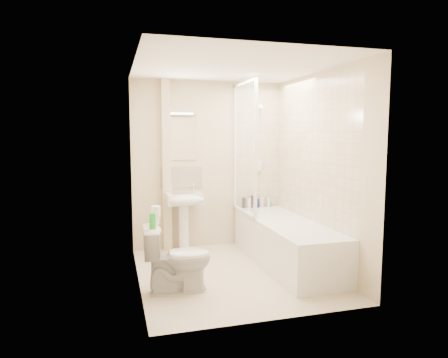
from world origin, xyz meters
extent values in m
plane|color=beige|center=(0.00, 0.00, 0.00)|extent=(2.50, 2.50, 0.00)
cube|color=beige|center=(0.00, 1.25, 1.20)|extent=(2.20, 0.02, 2.40)
cube|color=beige|center=(-1.10, 0.00, 1.20)|extent=(0.02, 2.50, 2.40)
cube|color=beige|center=(1.10, 0.00, 1.20)|extent=(0.02, 2.50, 2.40)
cube|color=white|center=(0.00, 0.00, 2.40)|extent=(2.20, 2.50, 0.02)
cube|color=beige|center=(0.75, 1.24, 1.42)|extent=(0.70, 0.01, 1.75)
cube|color=beige|center=(1.09, 0.16, 1.42)|extent=(0.01, 2.10, 1.75)
cube|color=beige|center=(-0.62, 1.19, 1.20)|extent=(0.12, 0.12, 2.40)
cube|color=beige|center=(-0.40, 1.24, 1.03)|extent=(0.60, 0.02, 0.30)
cube|color=white|center=(-0.40, 1.24, 1.58)|extent=(0.46, 0.01, 0.60)
cube|color=silver|center=(-0.40, 1.22, 1.95)|extent=(0.42, 0.07, 0.07)
cube|color=white|center=(0.75, 0.16, 0.28)|extent=(0.70, 2.10, 0.55)
cube|color=white|center=(0.75, 0.16, 0.49)|extent=(0.56, 1.96, 0.05)
cube|color=white|center=(0.40, 0.80, 1.45)|extent=(0.01, 0.90, 1.80)
cube|color=white|center=(0.40, 1.23, 1.45)|extent=(0.04, 0.04, 1.80)
cube|color=white|center=(0.40, 0.35, 1.45)|extent=(0.04, 0.04, 1.80)
cube|color=white|center=(0.40, 0.80, 2.33)|extent=(0.04, 0.90, 0.04)
cube|color=white|center=(0.40, 0.80, 0.57)|extent=(0.04, 0.90, 0.03)
cylinder|color=white|center=(0.75, 1.22, 1.55)|extent=(0.02, 0.02, 0.90)
cylinder|color=white|center=(0.75, 1.22, 1.10)|extent=(0.05, 0.05, 0.02)
cylinder|color=white|center=(0.75, 1.22, 2.00)|extent=(0.05, 0.05, 0.02)
cylinder|color=white|center=(0.75, 1.15, 2.03)|extent=(0.08, 0.11, 0.11)
cube|color=white|center=(0.75, 1.21, 1.17)|extent=(0.10, 0.05, 0.14)
cylinder|color=white|center=(0.73, 1.19, 1.60)|extent=(0.01, 0.13, 0.84)
cylinder|color=white|center=(-0.40, 1.08, 0.33)|extent=(0.14, 0.14, 0.66)
cube|color=white|center=(-0.40, 1.05, 0.75)|extent=(0.49, 0.38, 0.15)
ellipsoid|color=white|center=(-0.40, 0.88, 0.75)|extent=(0.49, 0.21, 0.15)
cube|color=silver|center=(-0.40, 1.05, 0.81)|extent=(0.34, 0.25, 0.04)
cylinder|color=white|center=(-0.56, 1.16, 0.88)|extent=(0.03, 0.03, 0.10)
cylinder|color=white|center=(-0.24, 1.16, 0.88)|extent=(0.03, 0.03, 0.10)
sphere|color=white|center=(-0.56, 1.16, 0.93)|extent=(0.04, 0.04, 0.04)
sphere|color=white|center=(-0.24, 1.16, 0.93)|extent=(0.04, 0.04, 0.04)
cylinder|color=black|center=(0.52, 1.16, 0.63)|extent=(0.05, 0.05, 0.16)
cylinder|color=white|center=(0.60, 1.16, 0.62)|extent=(0.06, 0.06, 0.14)
cylinder|color=black|center=(0.66, 1.16, 0.64)|extent=(0.06, 0.06, 0.18)
cylinder|color=navy|center=(0.73, 1.16, 0.61)|extent=(0.05, 0.05, 0.13)
cylinder|color=beige|center=(0.80, 1.16, 0.62)|extent=(0.06, 0.06, 0.15)
cylinder|color=silver|center=(0.91, 1.16, 0.62)|extent=(0.06, 0.06, 0.14)
cylinder|color=green|center=(0.93, 1.16, 0.59)|extent=(0.06, 0.06, 0.08)
imported|color=white|center=(-0.72, -0.35, 0.35)|extent=(0.47, 0.74, 0.71)
cylinder|color=white|center=(-0.94, -0.24, 0.75)|extent=(0.10, 0.10, 0.09)
cylinder|color=white|center=(-0.93, -0.29, 0.85)|extent=(0.10, 0.10, 0.11)
cylinder|color=green|center=(-0.98, -0.45, 0.79)|extent=(0.06, 0.06, 0.16)
camera|label=1|loc=(-1.34, -4.39, 1.65)|focal=32.00mm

